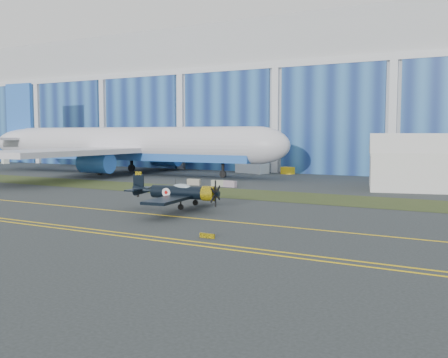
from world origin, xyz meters
The scene contains 14 objects.
ground centered at (0.00, 0.00, 0.00)m, with size 260.00×260.00×0.00m, color #323739.
grass_median centered at (0.00, 14.00, 0.02)m, with size 260.00×10.00×0.02m, color #475128.
hangar centered at (0.00, 71.79, 14.96)m, with size 220.00×45.70×30.00m.
taxiway_centreline centered at (0.00, -5.00, 0.01)m, with size 200.00×0.20×0.02m, color yellow.
guard_board_right centered at (22.00, -12.00, 0.17)m, with size 1.20×0.15×0.35m, color yellow.
warbird centered at (12.62, -2.04, 1.85)m, with size 12.04×13.86×3.71m.
jetliner centered at (-22.52, 32.94, 12.37)m, with size 73.94×63.73×24.75m.
tent centered at (31.11, 31.02, 3.79)m, with size 18.80×15.69×7.57m.
shipping_container centered at (-3.20, 45.65, 1.42)m, with size 6.55×2.62×2.84m, color white.
tug centered at (3.71, 46.68, 0.66)m, with size 2.25×1.41×1.31m, color yellow.
cart centered at (-71.52, 43.50, 0.67)m, with size 2.22×1.33×1.33m, color white.
barrier_a centered at (-0.08, 20.40, 0.45)m, with size 2.00×0.60×0.90m, color #9C9783.
barrier_b centered at (4.01, 20.45, 0.45)m, with size 2.00×0.60×0.90m, color #99A086.
barrier_c centered at (5.98, 20.37, 0.45)m, with size 2.00×0.60×0.90m, color gray.
Camera 1 is at (41.40, -43.69, 7.49)m, focal length 42.00 mm.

